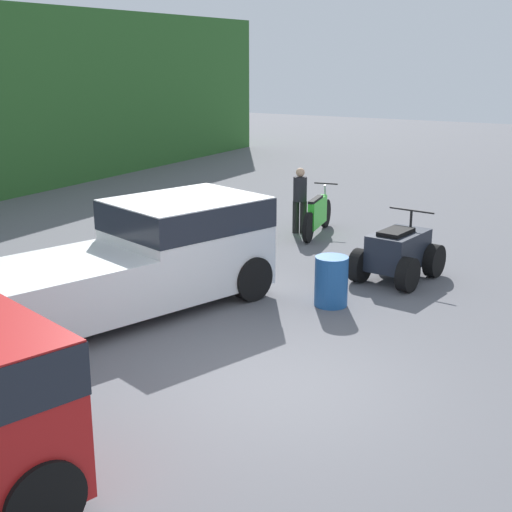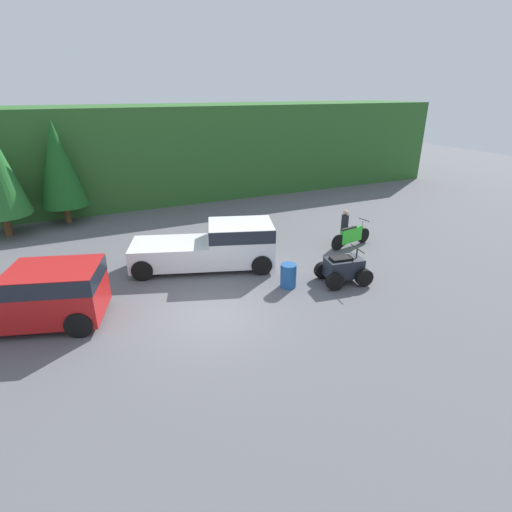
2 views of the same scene
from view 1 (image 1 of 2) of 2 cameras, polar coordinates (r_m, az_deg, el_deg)
ground_plane at (r=9.61m, az=1.78°, el=-10.35°), size 80.00×80.00×0.00m
pickup_truck_second at (r=12.22m, az=-9.19°, el=0.04°), size 5.90×3.66×1.81m
dirt_bike at (r=17.39m, az=4.94°, el=3.29°), size 2.35×0.68×1.15m
quad_atv at (r=14.10m, az=11.29°, el=0.19°), size 1.98×1.47×1.31m
rider_person at (r=17.42m, az=3.53°, el=4.66°), size 0.43×0.43×1.61m
steel_barrel at (r=12.46m, az=6.04°, el=-2.02°), size 0.58×0.58×0.88m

